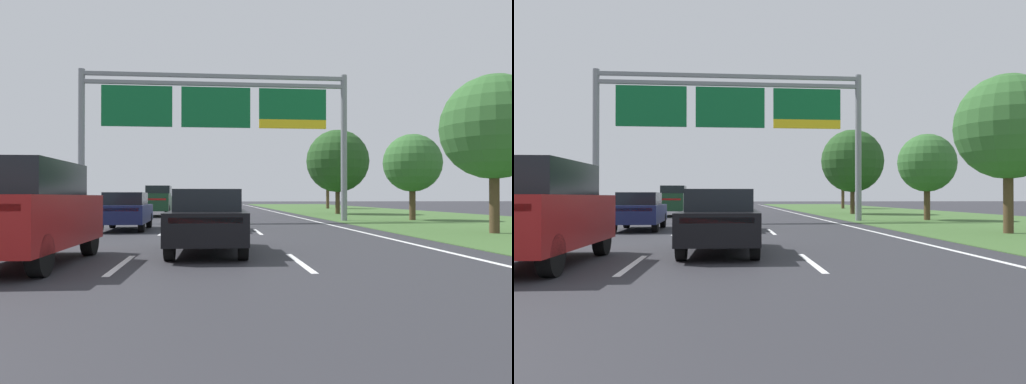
# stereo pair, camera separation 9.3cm
# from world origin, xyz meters

# --- Properties ---
(ground_plane) EXTENTS (220.00, 220.00, 0.00)m
(ground_plane) POSITION_xyz_m (0.00, 35.00, 0.00)
(ground_plane) COLOR #2B2B30
(lane_striping) EXTENTS (11.96, 106.00, 0.01)m
(lane_striping) POSITION_xyz_m (0.00, 34.54, 0.00)
(lane_striping) COLOR white
(lane_striping) RESTS_ON ground
(grass_verge_right) EXTENTS (14.00, 110.00, 0.02)m
(grass_verge_right) POSITION_xyz_m (13.95, 35.00, 0.01)
(grass_verge_right) COLOR #3D602D
(grass_verge_right) RESTS_ON ground
(median_barrier_concrete) EXTENTS (0.60, 110.00, 0.85)m
(median_barrier_concrete) POSITION_xyz_m (-6.60, 35.00, 0.35)
(median_barrier_concrete) COLOR gray
(median_barrier_concrete) RESTS_ON ground
(overhead_sign_gantry) EXTENTS (15.06, 0.42, 8.41)m
(overhead_sign_gantry) POSITION_xyz_m (0.30, 27.61, 6.01)
(overhead_sign_gantry) COLOR gray
(overhead_sign_gantry) RESTS_ON ground
(pickup_truck_darkgreen) EXTENTS (2.00, 5.40, 2.20)m
(pickup_truck_darkgreen) POSITION_xyz_m (-3.78, 35.78, 1.07)
(pickup_truck_darkgreen) COLOR #193D23
(pickup_truck_darkgreen) RESTS_ON ground
(car_black_centre_lane_sedan) EXTENTS (1.90, 4.43, 1.57)m
(car_black_centre_lane_sedan) POSITION_xyz_m (-0.09, 12.53, 0.82)
(car_black_centre_lane_sedan) COLOR black
(car_black_centre_lane_sedan) RESTS_ON ground
(car_navy_left_lane_sedan) EXTENTS (1.94, 4.45, 1.57)m
(car_navy_left_lane_sedan) POSITION_xyz_m (-3.53, 21.11, 0.82)
(car_navy_left_lane_sedan) COLOR #161E47
(car_navy_left_lane_sedan) RESTS_ON ground
(car_red_left_lane_suv) EXTENTS (2.00, 4.74, 2.11)m
(car_red_left_lane_suv) POSITION_xyz_m (-3.75, 10.64, 1.10)
(car_red_left_lane_suv) COLOR maroon
(car_red_left_lane_suv) RESTS_ON ground
(car_grey_centre_lane_sedan) EXTENTS (1.87, 4.42, 1.57)m
(car_grey_centre_lane_sedan) POSITION_xyz_m (-0.07, 21.06, 0.82)
(car_grey_centre_lane_sedan) COLOR slate
(car_grey_centre_lane_sedan) RESTS_ON ground
(car_blue_centre_lane_sedan) EXTENTS (1.83, 4.40, 1.57)m
(car_blue_centre_lane_sedan) POSITION_xyz_m (-0.05, 28.01, 0.82)
(car_blue_centre_lane_sedan) COLOR navy
(car_blue_centre_lane_sedan) RESTS_ON ground
(roadside_tree_near) EXTENTS (3.95, 3.95, 6.01)m
(roadside_tree_near) POSITION_xyz_m (10.65, 17.74, 4.02)
(roadside_tree_near) COLOR #4C3823
(roadside_tree_near) RESTS_ON ground
(roadside_tree_mid) EXTENTS (3.42, 3.42, 5.11)m
(roadside_tree_mid) POSITION_xyz_m (11.89, 28.07, 3.38)
(roadside_tree_mid) COLOR #4C3823
(roadside_tree_mid) RESTS_ON ground
(roadside_tree_far) EXTENTS (5.03, 5.03, 6.79)m
(roadside_tree_far) POSITION_xyz_m (10.21, 38.64, 4.27)
(roadside_tree_far) COLOR #4C3823
(roadside_tree_far) RESTS_ON ground
(roadside_tree_distant) EXTENTS (3.73, 3.73, 6.09)m
(roadside_tree_distant) POSITION_xyz_m (13.72, 56.18, 4.21)
(roadside_tree_distant) COLOR #4C3823
(roadside_tree_distant) RESTS_ON ground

